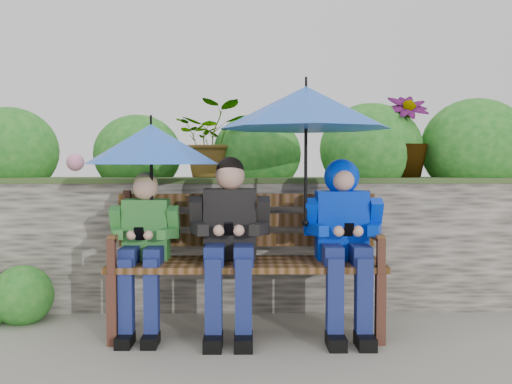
{
  "coord_description": "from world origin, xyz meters",
  "views": [
    {
      "loc": [
        -0.04,
        -3.74,
        1.15
      ],
      "look_at": [
        0.0,
        0.1,
        0.95
      ],
      "focal_mm": 40.0,
      "sensor_mm": 36.0,
      "label": 1
    }
  ],
  "objects_px": {
    "umbrella_right": "(306,108)",
    "umbrella_left": "(151,144)",
    "boy_right": "(344,230)",
    "boy_middle": "(230,236)",
    "boy_left": "(144,242)",
    "park_bench": "(247,252)"
  },
  "relations": [
    {
      "from": "umbrella_right",
      "to": "umbrella_left",
      "type": "bearing_deg",
      "value": 176.4
    },
    {
      "from": "boy_right",
      "to": "umbrella_right",
      "type": "xyz_separation_m",
      "value": [
        -0.26,
        -0.03,
        0.81
      ]
    },
    {
      "from": "boy_right",
      "to": "umbrella_right",
      "type": "bearing_deg",
      "value": -173.58
    },
    {
      "from": "boy_middle",
      "to": "boy_right",
      "type": "xyz_separation_m",
      "value": [
        0.76,
        0.01,
        0.04
      ]
    },
    {
      "from": "boy_right",
      "to": "umbrella_left",
      "type": "relative_size",
      "value": 1.3
    },
    {
      "from": "boy_left",
      "to": "boy_middle",
      "type": "xyz_separation_m",
      "value": [
        0.57,
        -0.01,
        0.04
      ]
    },
    {
      "from": "umbrella_right",
      "to": "boy_right",
      "type": "bearing_deg",
      "value": 6.42
    },
    {
      "from": "boy_left",
      "to": "umbrella_right",
      "type": "distance_m",
      "value": 1.39
    },
    {
      "from": "boy_middle",
      "to": "umbrella_right",
      "type": "distance_m",
      "value": 0.98
    },
    {
      "from": "boy_left",
      "to": "boy_middle",
      "type": "distance_m",
      "value": 0.57
    },
    {
      "from": "park_bench",
      "to": "umbrella_right",
      "type": "bearing_deg",
      "value": -15.03
    },
    {
      "from": "boy_right",
      "to": "boy_middle",
      "type": "bearing_deg",
      "value": -178.89
    },
    {
      "from": "park_bench",
      "to": "boy_left",
      "type": "distance_m",
      "value": 0.69
    },
    {
      "from": "boy_middle",
      "to": "umbrella_left",
      "type": "distance_m",
      "value": 0.8
    },
    {
      "from": "boy_left",
      "to": "park_bench",
      "type": "bearing_deg",
      "value": 6.63
    },
    {
      "from": "park_bench",
      "to": "boy_middle",
      "type": "bearing_deg",
      "value": -141.27
    },
    {
      "from": "boy_left",
      "to": "umbrella_left",
      "type": "height_order",
      "value": "umbrella_left"
    },
    {
      "from": "park_bench",
      "to": "umbrella_left",
      "type": "height_order",
      "value": "umbrella_left"
    },
    {
      "from": "park_bench",
      "to": "boy_left",
      "type": "xyz_separation_m",
      "value": [
        -0.68,
        -0.08,
        0.08
      ]
    },
    {
      "from": "boy_left",
      "to": "umbrella_left",
      "type": "xyz_separation_m",
      "value": [
        0.05,
        0.04,
        0.65
      ]
    },
    {
      "from": "boy_right",
      "to": "umbrella_left",
      "type": "height_order",
      "value": "umbrella_left"
    },
    {
      "from": "park_bench",
      "to": "boy_left",
      "type": "height_order",
      "value": "boy_left"
    }
  ]
}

